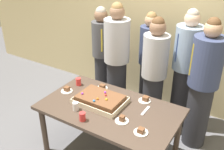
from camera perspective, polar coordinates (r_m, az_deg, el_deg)
The scene contains 18 objects.
interior_back_panel at distance 4.11m, azimuth 11.78°, elevation 13.10°, with size 8.00×0.12×3.00m, color #CCB784.
party_table at distance 3.14m, azimuth -0.51°, elevation -8.39°, with size 1.63×0.95×0.72m.
sheet_cake at distance 3.16m, azimuth -2.58°, elevation -5.37°, with size 0.60×0.42×0.12m.
plated_slice_near_left at distance 2.73m, azimuth 6.36°, elevation -12.18°, with size 0.15×0.15×0.06m.
plated_slice_near_right at distance 3.46m, azimuth -2.17°, elevation -2.71°, with size 0.15×0.15×0.06m.
plated_slice_far_left at distance 3.45m, azimuth -9.87°, elevation -3.25°, with size 0.15×0.15×0.06m.
plated_slice_far_right at distance 3.22m, azimuth 7.28°, elevation -5.36°, with size 0.15×0.15×0.06m.
plated_slice_center_front at distance 2.87m, azimuth 2.20°, elevation -9.78°, with size 0.15×0.15×0.07m.
drink_cup_nearest at distance 2.88m, azimuth -6.50°, elevation -9.04°, with size 0.07×0.07×0.10m, color red.
drink_cup_middle at distance 3.56m, azimuth -7.35°, elevation -1.47°, with size 0.07×0.07×0.10m, color red.
drink_cup_far_end at distance 3.06m, azimuth -7.97°, elevation -6.77°, with size 0.07×0.07×0.10m, color white.
cake_server_utensil at distance 3.06m, azimuth 7.35°, elevation -7.75°, with size 0.03×0.20×0.01m, color silver.
person_serving_front at distance 4.23m, azimuth -2.28°, elevation 4.74°, with size 0.30×0.30×1.61m.
person_green_shirt_behind at distance 3.74m, azimuth 15.71°, elevation 1.21°, with size 0.37×0.37×1.73m.
person_striped_tie_right at distance 4.02m, azimuth 7.98°, elevation 2.99°, with size 0.30×0.30×1.59m.
person_far_right_suit at distance 3.59m, azimuth 9.18°, elevation 0.22°, with size 0.35×0.35×1.65m.
person_left_edge_reaching at distance 3.82m, azimuth 1.04°, elevation 3.13°, with size 0.37×0.37×1.76m.
person_back_corner at distance 3.39m, azimuth 19.24°, elevation -2.10°, with size 0.38×0.38×1.74m.
Camera 1 is at (1.37, -2.15, 2.47)m, focal length 41.73 mm.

